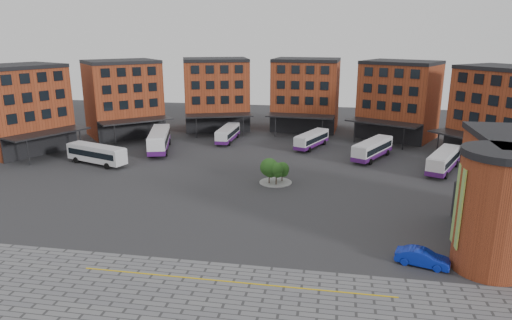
% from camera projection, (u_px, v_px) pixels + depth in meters
% --- Properties ---
extents(ground, '(160.00, 160.00, 0.00)m').
position_uv_depth(ground, '(243.00, 215.00, 50.72)').
color(ground, '#28282B').
rests_on(ground, ground).
extents(yellow_line, '(26.00, 0.15, 0.02)m').
position_uv_depth(yellow_line, '(233.00, 282.00, 37.09)').
color(yellow_line, gold).
rests_on(yellow_line, paving_zone).
extents(main_building, '(94.14, 42.48, 14.60)m').
position_uv_depth(main_building, '(259.00, 101.00, 85.85)').
color(main_building, brown).
rests_on(main_building, ground).
extents(tree_island, '(4.40, 4.40, 3.54)m').
position_uv_depth(tree_island, '(274.00, 170.00, 60.88)').
color(tree_island, gray).
rests_on(tree_island, ground).
extents(bus_a, '(10.77, 5.80, 2.99)m').
position_uv_depth(bus_a, '(96.00, 153.00, 69.99)').
color(bus_a, silver).
rests_on(bus_a, ground).
extents(bus_b, '(6.33, 12.80, 3.52)m').
position_uv_depth(bus_b, '(159.00, 140.00, 78.10)').
color(bus_b, white).
rests_on(bus_b, ground).
extents(bus_c, '(2.67, 9.90, 2.77)m').
position_uv_depth(bus_c, '(228.00, 134.00, 84.89)').
color(bus_c, white).
rests_on(bus_c, ground).
extents(bus_d, '(5.74, 9.85, 2.74)m').
position_uv_depth(bus_d, '(312.00, 139.00, 80.23)').
color(bus_d, silver).
rests_on(bus_d, ground).
extents(bus_e, '(7.08, 10.71, 3.03)m').
position_uv_depth(bus_e, '(373.00, 149.00, 73.08)').
color(bus_e, silver).
rests_on(bus_e, ground).
extents(bus_f, '(6.71, 10.95, 3.06)m').
position_uv_depth(bus_f, '(444.00, 160.00, 66.37)').
color(bus_f, white).
rests_on(bus_f, ground).
extents(blue_car, '(4.81, 2.79, 1.50)m').
position_uv_depth(blue_car, '(422.00, 258.00, 39.60)').
color(blue_car, '#0D24AE').
rests_on(blue_car, ground).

